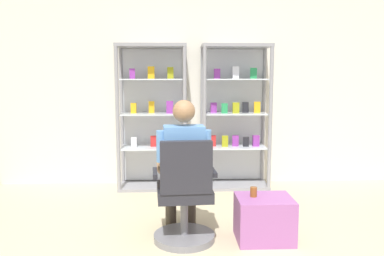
{
  "coord_description": "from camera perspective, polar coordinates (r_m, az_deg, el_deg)",
  "views": [
    {
      "loc": [
        -0.24,
        -2.47,
        1.51
      ],
      "look_at": [
        -0.08,
        1.27,
        1.0
      ],
      "focal_mm": 36.81,
      "sensor_mm": 36.0,
      "label": 1
    }
  ],
  "objects": [
    {
      "name": "seated_shopkeeper",
      "position": [
        3.64,
        -1.31,
        -4.91
      ],
      "size": [
        0.51,
        0.58,
        1.29
      ],
      "color": "#3F382D",
      "rests_on": "ground"
    },
    {
      "name": "display_cabinet_right",
      "position": [
        5.32,
        6.17,
        1.75
      ],
      "size": [
        0.9,
        0.45,
        1.9
      ],
      "color": "gray",
      "rests_on": "ground"
    },
    {
      "name": "storage_crate",
      "position": [
        3.75,
        10.4,
        -12.8
      ],
      "size": [
        0.51,
        0.42,
        0.4
      ],
      "primitive_type": "cube",
      "color": "#9E599E",
      "rests_on": "ground"
    },
    {
      "name": "display_cabinet_left",
      "position": [
        5.27,
        -5.75,
        1.73
      ],
      "size": [
        0.9,
        0.45,
        1.9
      ],
      "color": "gray",
      "rests_on": "ground"
    },
    {
      "name": "back_wall",
      "position": [
        5.47,
        0.12,
        6.06
      ],
      "size": [
        6.0,
        0.1,
        2.7
      ],
      "primitive_type": "cube",
      "color": "silver",
      "rests_on": "ground"
    },
    {
      "name": "tea_glass",
      "position": [
        3.68,
        8.91,
        -9.14
      ],
      "size": [
        0.06,
        0.06,
        0.09
      ],
      "primitive_type": "cylinder",
      "color": "brown",
      "rests_on": "storage_crate"
    },
    {
      "name": "office_chair",
      "position": [
        3.56,
        -1.07,
        -10.48
      ],
      "size": [
        0.58,
        0.56,
        0.96
      ],
      "color": "slate",
      "rests_on": "ground"
    }
  ]
}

